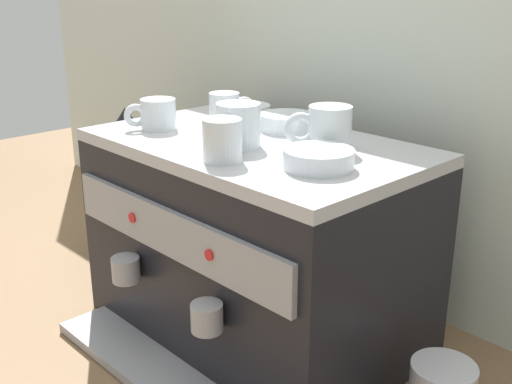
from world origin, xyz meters
The scene contains 12 objects.
ground_plane centered at (0.00, 0.00, 0.00)m, with size 4.00×4.00×0.00m, color brown.
tiled_backsplash_wall centered at (0.00, 0.34, 0.51)m, with size 2.80×0.03×1.02m, color silver.
espresso_machine centered at (0.00, 0.00, 0.21)m, with size 0.66×0.52×0.42m.
ceramic_cup_0 centered at (0.01, -0.06, 0.46)m, with size 0.08×0.12×0.08m.
ceramic_cup_1 centered at (-0.21, -0.08, 0.45)m, with size 0.07×0.10×0.06m.
ceramic_cup_2 centered at (-0.10, 0.01, 0.46)m, with size 0.06×0.10×0.08m.
ceramic_cup_3 centered at (0.14, 0.05, 0.46)m, with size 0.10×0.11×0.08m.
ceramic_cup_4 centered at (0.06, -0.14, 0.46)m, with size 0.07×0.10×0.08m.
ceramic_bowl_0 centered at (-0.02, 0.11, 0.44)m, with size 0.12×0.12×0.03m.
ceramic_bowl_1 centered at (-0.15, 0.11, 0.44)m, with size 0.10×0.10×0.03m.
ceramic_bowl_2 centered at (0.20, -0.05, 0.44)m, with size 0.12×0.12×0.03m.
coffee_grinder centered at (-0.52, 0.03, 0.20)m, with size 0.16×0.16×0.41m.
Camera 1 is at (0.87, -0.82, 0.73)m, focal length 44.28 mm.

